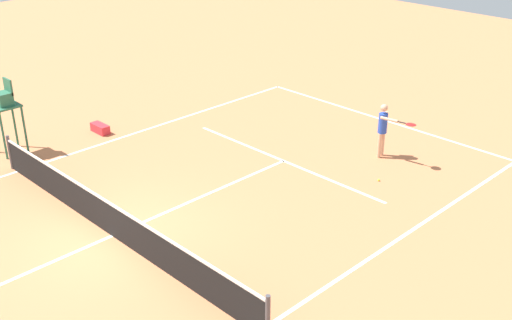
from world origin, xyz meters
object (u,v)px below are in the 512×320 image
object	(u,v)px
player_serving	(384,126)
tennis_ball	(379,180)
umpire_chair	(5,105)
equipment_bag	(100,128)

from	to	relation	value
player_serving	tennis_ball	xyz separation A→B (m)	(-0.93, 1.45, -1.00)
tennis_ball	umpire_chair	bearing A→B (deg)	35.13
tennis_ball	umpire_chair	size ratio (longest dim) A/B	0.03
player_serving	equipment_bag	bearing A→B (deg)	-65.42
player_serving	equipment_bag	xyz separation A→B (m)	(7.93, 5.19, -0.88)
umpire_chair	equipment_bag	bearing A→B (deg)	-100.54
umpire_chair	equipment_bag	xyz separation A→B (m)	(-0.53, -2.87, -1.46)
player_serving	umpire_chair	size ratio (longest dim) A/B	0.72
umpire_chair	equipment_bag	size ratio (longest dim) A/B	3.17
player_serving	umpire_chair	bearing A→B (deg)	-55.02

